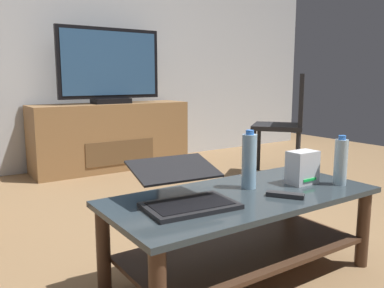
{
  "coord_description": "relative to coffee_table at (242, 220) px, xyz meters",
  "views": [
    {
      "loc": [
        -1.25,
        -1.49,
        0.9
      ],
      "look_at": [
        -0.04,
        0.3,
        0.55
      ],
      "focal_mm": 37.3,
      "sensor_mm": 36.0,
      "label": 1
    }
  ],
  "objects": [
    {
      "name": "coffee_table",
      "position": [
        0.0,
        0.0,
        0.0
      ],
      "size": [
        1.23,
        0.57,
        0.4
      ],
      "color": "#2D383D",
      "rests_on": "ground"
    },
    {
      "name": "laptop",
      "position": [
        -0.3,
        0.03,
        0.18
      ],
      "size": [
        0.39,
        0.4,
        0.16
      ],
      "color": "black",
      "rests_on": "coffee_table"
    },
    {
      "name": "water_bottle_near",
      "position": [
        0.49,
        -0.14,
        0.24
      ],
      "size": [
        0.06,
        0.06,
        0.24
      ],
      "color": "silver",
      "rests_on": "coffee_table"
    },
    {
      "name": "water_bottle_far",
      "position": [
        0.09,
        0.06,
        0.25
      ],
      "size": [
        0.07,
        0.07,
        0.27
      ],
      "color": "#99C6E5",
      "rests_on": "coffee_table"
    },
    {
      "name": "media_cabinet",
      "position": [
        0.4,
        2.45,
        0.05
      ],
      "size": [
        1.55,
        0.44,
        0.66
      ],
      "color": "olive",
      "rests_on": "ground"
    },
    {
      "name": "router_box",
      "position": [
        0.36,
        -0.03,
        0.2
      ],
      "size": [
        0.15,
        0.1,
        0.16
      ],
      "color": "silver",
      "rests_on": "coffee_table"
    },
    {
      "name": "television",
      "position": [
        0.4,
        2.43,
        0.73
      ],
      "size": [
        1.03,
        0.2,
        0.73
      ],
      "color": "black",
      "rests_on": "media_cabinet"
    },
    {
      "name": "cell_phone",
      "position": [
        0.49,
        0.11,
        0.13
      ],
      "size": [
        0.12,
        0.16,
        0.01
      ],
      "primitive_type": "cube",
      "rotation": [
        0.0,
        0.0,
        -0.43
      ],
      "color": "black",
      "rests_on": "coffee_table"
    },
    {
      "name": "tv_remote",
      "position": [
        0.12,
        -0.14,
        0.13
      ],
      "size": [
        0.13,
        0.16,
        0.02
      ],
      "primitive_type": "cube",
      "rotation": [
        0.0,
        0.0,
        0.6
      ],
      "color": "#2D2D30",
      "rests_on": "coffee_table"
    },
    {
      "name": "back_wall",
      "position": [
        0.11,
        2.77,
        1.13
      ],
      "size": [
        6.4,
        0.12,
        2.8
      ],
      "primitive_type": "cube",
      "color": "silver",
      "rests_on": "ground"
    },
    {
      "name": "ground_plane",
      "position": [
        0.11,
        0.2,
        -0.27
      ],
      "size": [
        7.68,
        7.68,
        0.0
      ],
      "primitive_type": "plane",
      "color": "olive"
    },
    {
      "name": "dining_chair",
      "position": [
        1.6,
        1.22,
        0.26
      ],
      "size": [
        0.62,
        0.62,
        0.94
      ],
      "color": "black",
      "rests_on": "ground"
    }
  ]
}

